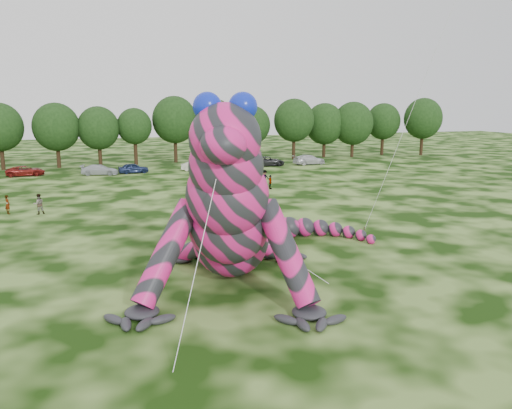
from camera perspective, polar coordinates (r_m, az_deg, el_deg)
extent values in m
plane|color=#16330A|center=(24.05, -6.89, -11.63)|extent=(240.00, 240.00, 0.00)
cylinder|color=silver|center=(36.40, 17.11, 9.55)|extent=(0.02, 0.02, 17.91)
cylinder|color=#382314|center=(38.51, 12.27, -2.71)|extent=(0.08, 0.08, 0.24)
imported|color=maroon|center=(72.11, -24.85, 3.51)|extent=(4.94, 2.58, 1.33)
imported|color=#B6BCC0|center=(69.51, -17.44, 3.81)|extent=(5.05, 2.85, 1.38)
imported|color=navy|center=(70.03, -13.83, 4.05)|extent=(4.22, 2.13, 1.38)
imported|color=beige|center=(71.12, -6.98, 4.37)|extent=(4.07, 2.10, 1.28)
imported|color=#232325|center=(75.94, 1.37, 4.97)|extent=(5.19, 2.44, 1.44)
imported|color=silver|center=(78.16, 6.10, 5.12)|extent=(5.44, 2.81, 1.51)
imported|color=gray|center=(58.08, 0.99, 3.09)|extent=(1.24, 0.87, 1.76)
imported|color=gray|center=(47.95, -26.52, -0.01)|extent=(0.63, 0.72, 1.66)
imported|color=gray|center=(55.44, 1.64, 2.57)|extent=(0.79, 0.98, 1.55)
imported|color=gray|center=(46.74, -23.58, 0.05)|extent=(1.03, 0.90, 1.78)
imported|color=gray|center=(39.67, -2.45, -0.88)|extent=(1.45, 1.63, 1.79)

